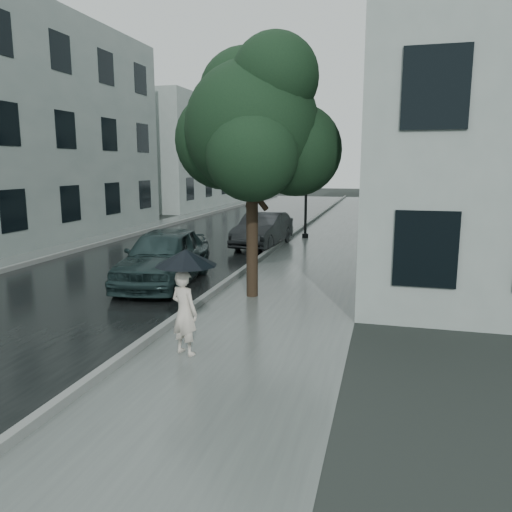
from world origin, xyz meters
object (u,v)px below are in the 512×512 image
(street_tree, at_px, (253,127))
(car_far, at_px, (263,229))
(car_near, at_px, (164,256))
(pedestrian, at_px, (184,312))
(lamp_post, at_px, (303,174))

(street_tree, height_order, car_far, street_tree)
(car_near, height_order, car_far, car_near)
(street_tree, bearing_deg, pedestrian, -91.44)
(car_near, distance_m, car_far, 6.93)
(car_near, bearing_deg, pedestrian, -68.95)
(lamp_post, bearing_deg, car_far, -100.69)
(lamp_post, height_order, car_far, lamp_post)
(street_tree, relative_size, car_near, 1.36)
(lamp_post, relative_size, car_far, 1.21)
(pedestrian, height_order, car_near, car_near)
(car_far, bearing_deg, lamp_post, 72.13)
(pedestrian, relative_size, car_far, 0.36)
(pedestrian, bearing_deg, street_tree, -68.87)
(lamp_post, height_order, car_near, lamp_post)
(street_tree, relative_size, lamp_post, 1.25)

